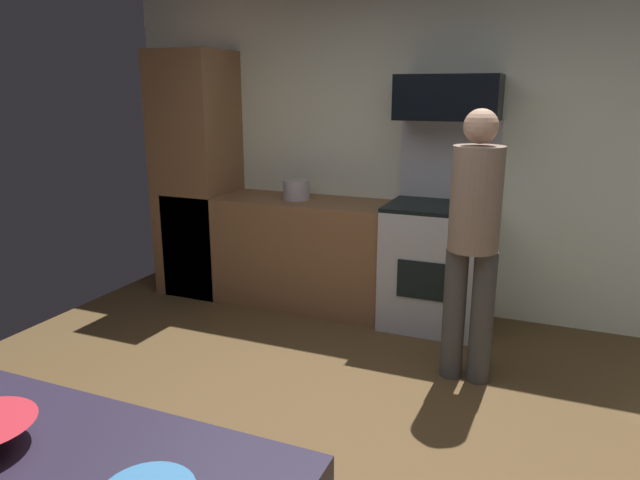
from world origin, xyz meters
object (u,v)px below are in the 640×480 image
at_px(microwave, 448,97).
at_px(person_cook, 473,235).
at_px(oven_range, 437,259).
at_px(stock_pot, 296,190).

distance_m(microwave, person_cook, 1.25).
bearing_deg(oven_range, person_cook, -66.16).
bearing_deg(oven_range, microwave, 90.00).
relative_size(oven_range, person_cook, 0.93).
relative_size(oven_range, microwave, 2.11).
xyz_separation_m(oven_range, person_cook, (0.36, -0.82, 0.42)).
height_order(oven_range, microwave, microwave).
distance_m(person_cook, stock_pot, 1.75).
bearing_deg(person_cook, stock_pot, 152.09).
xyz_separation_m(oven_range, stock_pot, (-1.19, 0.00, 0.46)).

